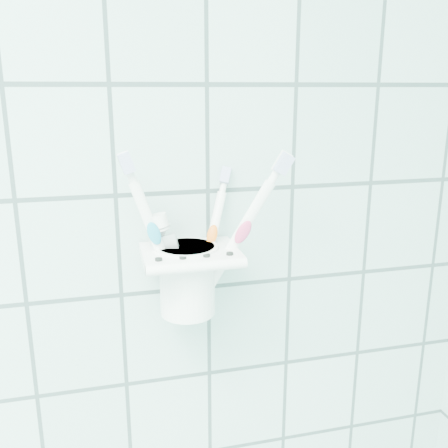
% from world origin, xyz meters
% --- Properties ---
extents(holder_bracket, '(0.12, 0.10, 0.04)m').
position_xyz_m(holder_bracket, '(0.67, 1.15, 1.31)').
color(holder_bracket, white).
rests_on(holder_bracket, wall_back).
extents(cup, '(0.08, 0.08, 0.09)m').
position_xyz_m(cup, '(0.66, 1.16, 1.28)').
color(cup, white).
rests_on(cup, holder_bracket).
extents(toothbrush_pink, '(0.07, 0.02, 0.20)m').
position_xyz_m(toothbrush_pink, '(0.66, 1.15, 1.35)').
color(toothbrush_pink, white).
rests_on(toothbrush_pink, cup).
extents(toothbrush_blue, '(0.06, 0.06, 0.18)m').
position_xyz_m(toothbrush_blue, '(0.67, 1.14, 1.34)').
color(toothbrush_blue, white).
rests_on(toothbrush_blue, cup).
extents(toothbrush_orange, '(0.10, 0.03, 0.21)m').
position_xyz_m(toothbrush_orange, '(0.67, 1.15, 1.36)').
color(toothbrush_orange, white).
rests_on(toothbrush_orange, cup).
extents(toothpaste_tube, '(0.05, 0.03, 0.13)m').
position_xyz_m(toothpaste_tube, '(0.65, 1.15, 1.32)').
color(toothpaste_tube, silver).
rests_on(toothpaste_tube, cup).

